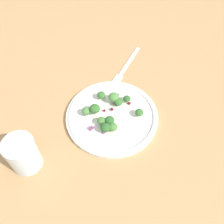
% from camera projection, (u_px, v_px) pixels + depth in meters
% --- Properties ---
extents(ground_plane, '(1.80, 1.80, 0.02)m').
position_uv_depth(ground_plane, '(111.00, 112.00, 0.72)').
color(ground_plane, tan).
extents(plate, '(0.26, 0.26, 0.02)m').
position_uv_depth(plate, '(112.00, 116.00, 0.69)').
color(plate, white).
rests_on(plate, ground_plane).
extents(dressing_pool, '(0.15, 0.15, 0.00)m').
position_uv_depth(dressing_pool, '(112.00, 115.00, 0.69)').
color(dressing_pool, white).
rests_on(dressing_pool, plate).
extents(broccoli_floret_0, '(0.03, 0.03, 0.03)m').
position_uv_depth(broccoli_floret_0, '(114.00, 97.00, 0.70)').
color(broccoli_floret_0, '#8EB77A').
rests_on(broccoli_floret_0, plate).
extents(broccoli_floret_1, '(0.02, 0.02, 0.02)m').
position_uv_depth(broccoli_floret_1, '(127.00, 99.00, 0.70)').
color(broccoli_floret_1, '#9EC684').
rests_on(broccoli_floret_1, plate).
extents(broccoli_floret_2, '(0.03, 0.03, 0.03)m').
position_uv_depth(broccoli_floret_2, '(95.00, 109.00, 0.67)').
color(broccoli_floret_2, '#8EB77A').
rests_on(broccoli_floret_2, plate).
extents(broccoli_floret_3, '(0.02, 0.02, 0.02)m').
position_uv_depth(broccoli_floret_3, '(113.00, 127.00, 0.65)').
color(broccoli_floret_3, '#9EC684').
rests_on(broccoli_floret_3, plate).
extents(broccoli_floret_4, '(0.02, 0.02, 0.02)m').
position_uv_depth(broccoli_floret_4, '(86.00, 111.00, 0.68)').
color(broccoli_floret_4, '#9EC684').
rests_on(broccoli_floret_4, plate).
extents(broccoli_floret_5, '(0.02, 0.02, 0.02)m').
position_uv_depth(broccoli_floret_5, '(103.00, 94.00, 0.71)').
color(broccoli_floret_5, '#9EC684').
rests_on(broccoli_floret_5, plate).
extents(broccoli_floret_6, '(0.02, 0.02, 0.02)m').
position_uv_depth(broccoli_floret_6, '(139.00, 113.00, 0.67)').
color(broccoli_floret_6, '#8EB77A').
rests_on(broccoli_floret_6, plate).
extents(broccoli_floret_7, '(0.03, 0.03, 0.03)m').
position_uv_depth(broccoli_floret_7, '(105.00, 128.00, 0.64)').
color(broccoli_floret_7, '#8EB77A').
rests_on(broccoli_floret_7, plate).
extents(broccoli_floret_8, '(0.02, 0.02, 0.02)m').
position_uv_depth(broccoli_floret_8, '(118.00, 102.00, 0.70)').
color(broccoli_floret_8, '#8EB77A').
rests_on(broccoli_floret_8, plate).
extents(broccoli_floret_9, '(0.02, 0.02, 0.02)m').
position_uv_depth(broccoli_floret_9, '(101.00, 121.00, 0.66)').
color(broccoli_floret_9, '#8EB77A').
rests_on(broccoli_floret_9, plate).
extents(broccoli_floret_10, '(0.03, 0.03, 0.03)m').
position_uv_depth(broccoli_floret_10, '(110.00, 120.00, 0.66)').
color(broccoli_floret_10, '#9EC684').
rests_on(broccoli_floret_10, plate).
extents(cranberry_0, '(0.01, 0.01, 0.01)m').
position_uv_depth(cranberry_0, '(112.00, 109.00, 0.69)').
color(cranberry_0, maroon).
rests_on(cranberry_0, plate).
extents(cranberry_1, '(0.01, 0.01, 0.01)m').
position_uv_depth(cranberry_1, '(129.00, 103.00, 0.71)').
color(cranberry_1, maroon).
rests_on(cranberry_1, plate).
extents(cranberry_2, '(0.01, 0.01, 0.01)m').
position_uv_depth(cranberry_2, '(116.00, 95.00, 0.72)').
color(cranberry_2, '#4C0A14').
rests_on(cranberry_2, plate).
extents(cranberry_3, '(0.01, 0.01, 0.01)m').
position_uv_depth(cranberry_3, '(103.00, 110.00, 0.69)').
color(cranberry_3, maroon).
rests_on(cranberry_3, plate).
extents(onion_bit_0, '(0.01, 0.01, 0.00)m').
position_uv_depth(onion_bit_0, '(104.00, 131.00, 0.65)').
color(onion_bit_0, '#A35B93').
rests_on(onion_bit_0, plate).
extents(onion_bit_1, '(0.01, 0.01, 0.01)m').
position_uv_depth(onion_bit_1, '(115.00, 102.00, 0.71)').
color(onion_bit_1, '#934C84').
rests_on(onion_bit_1, plate).
extents(onion_bit_2, '(0.01, 0.01, 0.00)m').
position_uv_depth(onion_bit_2, '(117.00, 95.00, 0.73)').
color(onion_bit_2, '#A35B93').
rests_on(onion_bit_2, plate).
extents(onion_bit_3, '(0.01, 0.01, 0.01)m').
position_uv_depth(onion_bit_3, '(91.00, 128.00, 0.66)').
color(onion_bit_3, '#843D75').
rests_on(onion_bit_3, plate).
extents(onion_bit_4, '(0.02, 0.02, 0.00)m').
position_uv_depth(onion_bit_4, '(86.00, 113.00, 0.69)').
color(onion_bit_4, '#A35B93').
rests_on(onion_bit_4, plate).
extents(fork, '(0.09, 0.18, 0.01)m').
position_uv_depth(fork, '(126.00, 66.00, 0.82)').
color(fork, silver).
rests_on(fork, ground_plane).
extents(water_glass, '(0.07, 0.07, 0.09)m').
position_uv_depth(water_glass, '(23.00, 154.00, 0.58)').
color(water_glass, silver).
rests_on(water_glass, ground_plane).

